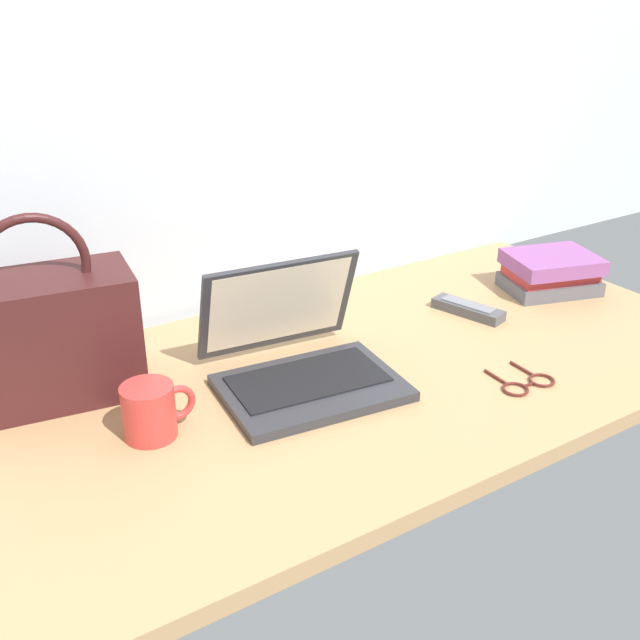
{
  "coord_description": "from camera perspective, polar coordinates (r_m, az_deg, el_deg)",
  "views": [
    {
      "loc": [
        -0.68,
        -1.0,
        0.7
      ],
      "look_at": [
        -0.04,
        0.0,
        0.15
      ],
      "focal_mm": 42.27,
      "sensor_mm": 36.0,
      "label": 1
    }
  ],
  "objects": [
    {
      "name": "desk",
      "position": [
        1.4,
        1.27,
        -4.68
      ],
      "size": [
        1.6,
        0.76,
        0.03
      ],
      "color": "tan",
      "rests_on": "ground"
    },
    {
      "name": "laptop",
      "position": [
        1.35,
        -1.57,
        -2.89
      ],
      "size": [
        0.34,
        0.33,
        0.21
      ],
      "color": "#2D2D33",
      "rests_on": "desk"
    },
    {
      "name": "coffee_mug",
      "position": [
        1.22,
        -12.69,
        -6.73
      ],
      "size": [
        0.12,
        0.08,
        0.09
      ],
      "color": "red",
      "rests_on": "desk"
    },
    {
      "name": "remote_control_near",
      "position": [
        1.66,
        11.14,
        0.82
      ],
      "size": [
        0.09,
        0.17,
        0.02
      ],
      "color": "#4C4C51",
      "rests_on": "desk"
    },
    {
      "name": "eyeglasses",
      "position": [
        1.4,
        15.42,
        -4.67
      ],
      "size": [
        0.11,
        0.11,
        0.01
      ],
      "color": "#591E19",
      "rests_on": "desk"
    },
    {
      "name": "handbag",
      "position": [
        1.35,
        -20.07,
        -1.12
      ],
      "size": [
        0.32,
        0.2,
        0.33
      ],
      "color": "#3F1919",
      "rests_on": "desk"
    },
    {
      "name": "book_stack",
      "position": [
        1.82,
        17.07,
        3.45
      ],
      "size": [
        0.24,
        0.21,
        0.09
      ],
      "color": "#595960",
      "rests_on": "desk"
    }
  ]
}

